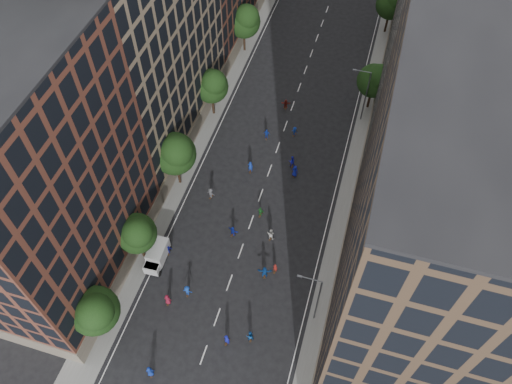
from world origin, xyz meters
TOP-DOWN VIEW (x-y plane):
  - ground at (0.00, 40.00)m, footprint 240.00×240.00m
  - sidewalk_left at (-12.00, 47.50)m, footprint 4.00×105.00m
  - sidewalk_right at (12.00, 47.50)m, footprint 4.00×105.00m
  - bldg_left_a at (-19.00, 11.00)m, footprint 14.00×22.00m
  - bldg_left_b at (-19.00, 35.00)m, footprint 14.00×26.00m
  - bldg_right_a at (19.00, 15.00)m, footprint 14.00×30.00m
  - bldg_right_b at (19.00, 44.00)m, footprint 14.00×28.00m
  - tree_left_0 at (-11.01, 3.85)m, footprint 5.20×5.20m
  - tree_left_1 at (-11.02, 13.86)m, footprint 4.80×4.80m
  - tree_left_2 at (-10.99, 25.83)m, footprint 5.60×5.60m
  - tree_left_3 at (-11.02, 39.85)m, footprint 5.00×5.00m
  - tree_left_4 at (-11.00, 55.84)m, footprint 5.40×5.40m
  - tree_right_a at (11.38, 47.85)m, footprint 5.00×5.00m
  - tree_right_b at (11.39, 67.85)m, footprint 5.20×5.20m
  - streetlamp_near at (10.37, 12.00)m, footprint 2.64×0.22m
  - streetlamp_far at (10.37, 45.00)m, footprint 2.64×0.22m
  - cargo_van at (-9.30, 13.93)m, footprint 2.19×4.42m
  - skater_0 at (-4.62, 1.00)m, footprint 1.03×0.86m
  - skater_1 at (2.04, 6.52)m, footprint 0.78×0.62m
  - skater_2 at (4.31, 7.64)m, footprint 1.04×0.95m
  - skater_3 at (-4.17, 10.73)m, footprint 1.12×0.67m
  - skater_4 at (-8.50, 15.24)m, footprint 1.16×0.66m
  - skater_5 at (3.77, 15.56)m, footprint 1.77×0.90m
  - skater_6 at (-5.97, 9.08)m, footprint 0.85×0.57m
  - skater_7 at (4.80, 16.52)m, footprint 0.57×0.39m
  - skater_8 at (3.07, 20.86)m, footprint 1.01×0.83m
  - skater_9 at (-6.27, 24.82)m, footprint 1.23×0.87m
  - skater_10 at (0.87, 23.86)m, footprint 0.98×0.52m
  - skater_11 at (-1.66, 20.03)m, footprint 1.51×0.85m
  - skater_12 at (3.56, 31.60)m, footprint 1.05×0.83m
  - skater_13 at (-2.53, 30.60)m, footprint 0.74×0.53m
  - skater_14 at (2.74, 33.19)m, footprint 1.09×0.97m
  - skater_15 at (1.71, 39.08)m, footprint 1.07×0.77m
  - skater_16 at (-2.05, 37.29)m, footprint 1.00×0.44m
  - skater_17 at (-0.97, 44.26)m, footprint 1.52×0.75m

SIDE VIEW (x-z plane):
  - ground at x=0.00m, z-range 0.00..0.00m
  - sidewalk_left at x=-12.00m, z-range 0.00..0.15m
  - sidewalk_right at x=12.00m, z-range 0.00..0.15m
  - skater_15 at x=1.71m, z-range 0.00..1.50m
  - skater_7 at x=4.80m, z-range 0.00..1.51m
  - skater_11 at x=-1.66m, z-range 0.00..1.55m
  - skater_17 at x=-0.97m, z-range 0.00..1.57m
  - skater_10 at x=0.87m, z-range 0.00..1.58m
  - skater_16 at x=-2.05m, z-range 0.00..1.69m
  - skater_3 at x=-4.17m, z-range 0.00..1.69m
  - skater_6 at x=-5.97m, z-range 0.00..1.70m
  - skater_9 at x=-6.27m, z-range 0.00..1.73m
  - skater_2 at x=4.31m, z-range 0.00..1.73m
  - skater_0 at x=-4.62m, z-range 0.00..1.79m
  - skater_5 at x=3.77m, z-range 0.00..1.82m
  - skater_14 at x=2.74m, z-range 0.00..1.85m
  - skater_4 at x=-8.50m, z-range 0.00..1.87m
  - skater_1 at x=2.04m, z-range 0.00..1.88m
  - skater_8 at x=3.07m, z-range 0.00..1.89m
  - skater_12 at x=3.56m, z-range 0.00..1.90m
  - skater_13 at x=-2.53m, z-range 0.00..1.91m
  - cargo_van at x=-9.30m, z-range 0.06..2.38m
  - streetlamp_near at x=10.37m, z-range 0.64..9.70m
  - streetlamp_far at x=10.37m, z-range 0.64..9.70m
  - tree_left_1 at x=-11.02m, z-range 1.45..9.66m
  - tree_right_a at x=11.38m, z-range 1.43..9.83m
  - tree_left_3 at x=-11.02m, z-range 1.53..10.11m
  - tree_left_0 at x=-11.01m, z-range 1.54..10.37m
  - tree_right_b at x=11.39m, z-range 1.54..10.37m
  - tree_left_4 at x=-11.00m, z-range 1.56..10.63m
  - tree_left_2 at x=-10.99m, z-range 1.63..11.08m
  - bldg_left_a at x=-19.00m, z-range 0.00..30.00m
  - bldg_right_b at x=19.00m, z-range 0.00..33.00m
  - bldg_left_b at x=-19.00m, z-range 0.00..34.00m
  - bldg_right_a at x=19.00m, z-range 0.00..36.00m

